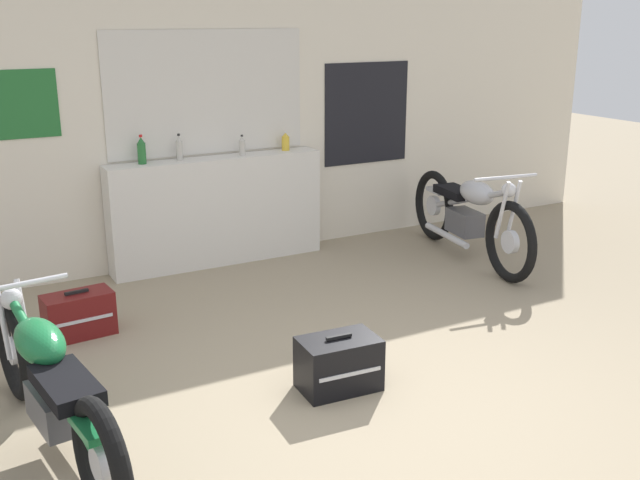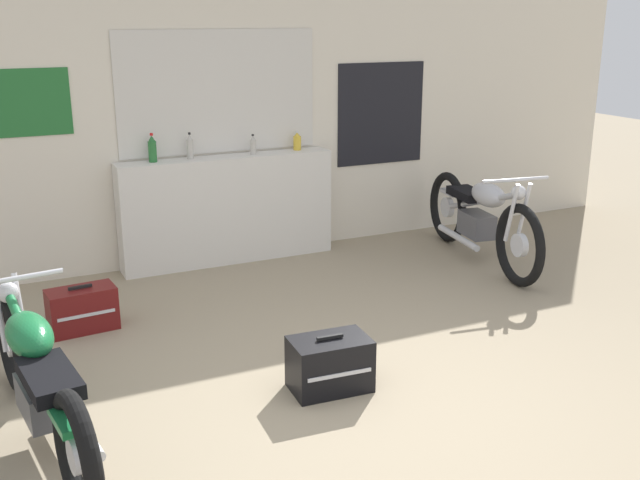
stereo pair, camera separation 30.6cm
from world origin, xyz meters
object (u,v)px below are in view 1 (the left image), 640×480
bottle_left_center (179,148)px  hard_case_black (339,364)px  motorcycle_silver (469,215)px  motorcycle_green (51,386)px  hard_case_darkred (79,315)px  bottle_center (242,146)px  bottle_right_center (285,142)px  bottle_leftmost (142,151)px

bottle_left_center → hard_case_black: 2.96m
motorcycle_silver → hard_case_black: (-2.45, -1.71, -0.27)m
motorcycle_silver → hard_case_black: motorcycle_silver is taller
motorcycle_green → motorcycle_silver: motorcycle_silver is taller
hard_case_black → hard_case_darkred: (-1.28, 1.64, -0.01)m
bottle_center → hard_case_black: 2.96m
bottle_right_center → motorcycle_green: size_ratio=0.09×
bottle_center → motorcycle_silver: bottle_center is taller
bottle_left_center → bottle_center: size_ratio=1.25×
bottle_center → motorcycle_silver: bearing=-28.6°
motorcycle_silver → hard_case_darkred: size_ratio=4.12×
bottle_leftmost → motorcycle_silver: bearing=-20.7°
motorcycle_green → bottle_center: bearing=49.5°
hard_case_black → hard_case_darkred: bearing=127.9°
hard_case_black → hard_case_darkred: size_ratio=1.00×
bottle_leftmost → bottle_right_center: 1.43m
motorcycle_silver → hard_case_black: bearing=-145.1°
hard_case_black → hard_case_darkred: 2.08m
bottle_right_center → motorcycle_green: bearing=-135.5°
bottle_leftmost → bottle_center: size_ratio=1.34×
motorcycle_silver → hard_case_black: 3.00m
bottle_center → hard_case_darkred: bottle_center is taller
bottle_right_center → bottle_center: bearing=-174.4°
motorcycle_green → motorcycle_silver: 4.45m
bottle_right_center → hard_case_black: (-1.01, -2.80, -0.94)m
bottle_leftmost → motorcycle_green: bottle_leftmost is taller
motorcycle_green → hard_case_darkred: size_ratio=4.13×
bottle_right_center → hard_case_darkred: (-2.29, -1.15, -0.94)m
bottle_center → bottle_leftmost: bearing=177.7°
motorcycle_silver → motorcycle_green: bearing=-159.1°
bottle_left_center → bottle_right_center: size_ratio=1.30×
bottle_leftmost → motorcycle_green: (-1.30, -2.67, -0.74)m
hard_case_darkred → motorcycle_green: bearing=-105.9°
bottle_left_center → motorcycle_green: (-1.65, -2.68, -0.74)m
bottle_leftmost → motorcycle_silver: size_ratio=0.12×
motorcycle_green → hard_case_darkred: bearing=74.1°
bottle_leftmost → bottle_center: (0.95, -0.04, -0.03)m
bottle_center → hard_case_darkred: size_ratio=0.38×
bottle_right_center → motorcycle_green: 3.89m
motorcycle_green → bottle_right_center: bearing=44.5°
bottle_left_center → hard_case_darkred: size_ratio=0.47×
bottle_left_center → motorcycle_silver: size_ratio=0.11×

